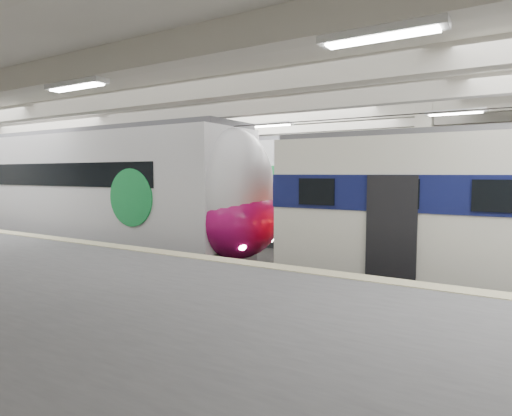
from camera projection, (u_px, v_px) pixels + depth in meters
The scene contains 3 objects.
station_hall at pixel (208, 171), 12.23m from camera, with size 36.00×24.00×5.75m.
modern_emu at pixel (116, 193), 16.81m from camera, with size 15.41×3.18×4.89m.
far_train at pixel (171, 187), 22.60m from camera, with size 15.13×3.37×4.77m.
Camera 1 is at (7.52, -11.55, 3.19)m, focal length 30.00 mm.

